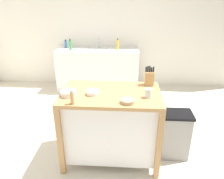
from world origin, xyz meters
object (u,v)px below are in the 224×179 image
at_px(sink_faucet, 98,43).
at_px(bottle_spray_cleaner, 118,44).
at_px(bottle_hand_soap, 70,45).
at_px(bottle_dish_soap, 66,44).
at_px(kitchen_island, 111,122).
at_px(bowl_stoneware_deep, 68,93).
at_px(drinking_cup, 148,93).
at_px(knife_block, 149,78).
at_px(bowl_ceramic_small, 93,92).
at_px(trash_bin, 175,134).
at_px(pepper_grinder, 72,98).
at_px(bowl_ceramic_wide, 128,101).

bearing_deg(sink_faucet, bottle_spray_cleaner, -15.26).
height_order(bottle_hand_soap, bottle_dish_soap, bottle_hand_soap).
distance_m(kitchen_island, bowl_stoneware_deep, 0.65).
xyz_separation_m(drinking_cup, bottle_dish_soap, (-1.55, 2.45, -0.00)).
bearing_deg(bowl_stoneware_deep, knife_block, 22.29).
distance_m(kitchen_island, drinking_cup, 0.63).
relative_size(bowl_ceramic_small, bottle_spray_cleaner, 0.65).
height_order(kitchen_island, knife_block, knife_block).
distance_m(kitchen_island, bottle_spray_cleaner, 2.30).
bearing_deg(kitchen_island, trash_bin, 5.42).
bearing_deg(kitchen_island, bottle_hand_soap, 114.77).
relative_size(kitchen_island, bottle_dish_soap, 6.76).
relative_size(knife_block, trash_bin, 0.39).
xyz_separation_m(bowl_ceramic_small, trash_bin, (1.02, 0.14, -0.63)).
bearing_deg(kitchen_island, pepper_grinder, -140.60).
bearing_deg(bowl_ceramic_small, trash_bin, 7.85).
distance_m(bottle_hand_soap, bottle_dish_soap, 0.25).
distance_m(pepper_grinder, bottle_hand_soap, 2.53).
bearing_deg(pepper_grinder, bottle_hand_soap, 104.02).
distance_m(bowl_stoneware_deep, bottle_hand_soap, 2.32).
bearing_deg(trash_bin, pepper_grinder, -162.04).
relative_size(trash_bin, bottle_spray_cleaner, 2.76).
relative_size(knife_block, pepper_grinder, 1.55).
xyz_separation_m(knife_block, bowl_ceramic_wide, (-0.26, -0.51, -0.07)).
relative_size(kitchen_island, trash_bin, 1.83).
bearing_deg(bottle_hand_soap, bowl_ceramic_wide, -63.73).
relative_size(pepper_grinder, sink_faucet, 0.72).
relative_size(bowl_stoneware_deep, sink_faucet, 0.76).
xyz_separation_m(knife_block, pepper_grinder, (-0.83, -0.57, -0.02)).
xyz_separation_m(bottle_hand_soap, bottle_dish_soap, (-0.15, 0.20, -0.03)).
bearing_deg(knife_block, bowl_ceramic_wide, -117.33).
relative_size(pepper_grinder, trash_bin, 0.25).
bearing_deg(bowl_ceramic_wide, bottle_spray_cleaner, 94.71).
height_order(knife_block, bottle_dish_soap, knife_block).
relative_size(bowl_stoneware_deep, pepper_grinder, 1.06).
bearing_deg(bottle_spray_cleaner, pepper_grinder, -98.06).
distance_m(bowl_ceramic_wide, sink_faucet, 2.69).
height_order(knife_block, bowl_ceramic_wide, knife_block).
distance_m(bowl_stoneware_deep, bottle_dish_soap, 2.55).
relative_size(sink_faucet, bottle_hand_soap, 0.99).
bearing_deg(knife_block, sink_faucet, 112.91).
bearing_deg(drinking_cup, pepper_grinder, -165.44).
distance_m(knife_block, trash_bin, 0.80).
height_order(kitchen_island, bowl_ceramic_small, bowl_ceramic_small).
height_order(bowl_ceramic_wide, drinking_cup, drinking_cup).
bearing_deg(trash_bin, knife_block, 153.01).
bearing_deg(bottle_spray_cleaner, bowl_ceramic_small, -94.66).
height_order(drinking_cup, sink_faucet, sink_faucet).
xyz_separation_m(drinking_cup, trash_bin, (0.40, 0.18, -0.65)).
distance_m(bowl_stoneware_deep, pepper_grinder, 0.22).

